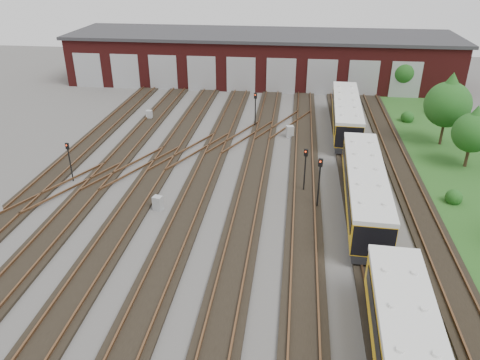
# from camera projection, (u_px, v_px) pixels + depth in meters

# --- Properties ---
(ground) EXTENTS (120.00, 120.00, 0.00)m
(ground) POSITION_uv_depth(u_px,v_px,m) (207.00, 244.00, 29.06)
(ground) COLOR #43413F
(ground) RESTS_ON ground
(track_network) EXTENTS (30.40, 70.00, 0.33)m
(track_network) POSITION_uv_depth(u_px,v_px,m) (206.00, 237.00, 29.55)
(track_network) COLOR black
(track_network) RESTS_ON ground
(maintenance_shed) EXTENTS (51.00, 12.50, 6.35)m
(maintenance_shed) POSITION_uv_depth(u_px,v_px,m) (261.00, 57.00, 63.13)
(maintenance_shed) COLOR #4D1413
(maintenance_shed) RESTS_ON ground
(grass_verge) EXTENTS (8.00, 55.00, 0.05)m
(grass_verge) POSITION_uv_depth(u_px,v_px,m) (475.00, 187.00, 35.84)
(grass_verge) COLOR #1F4C19
(grass_verge) RESTS_ON ground
(metro_train) EXTENTS (3.04, 45.90, 2.86)m
(metro_train) POSITION_uv_depth(u_px,v_px,m) (364.00, 188.00, 31.98)
(metro_train) COLOR black
(metro_train) RESTS_ON ground
(signal_mast_0) EXTENTS (0.25, 0.24, 3.21)m
(signal_mast_0) POSITION_uv_depth(u_px,v_px,m) (69.00, 157.00, 35.97)
(signal_mast_0) COLOR black
(signal_mast_0) RESTS_ON ground
(signal_mast_1) EXTENTS (0.31, 0.29, 3.55)m
(signal_mast_1) POSITION_uv_depth(u_px,v_px,m) (255.00, 105.00, 46.99)
(signal_mast_1) COLOR black
(signal_mast_1) RESTS_ON ground
(signal_mast_2) EXTENTS (0.31, 0.30, 3.46)m
(signal_mast_2) POSITION_uv_depth(u_px,v_px,m) (305.00, 165.00, 34.29)
(signal_mast_2) COLOR black
(signal_mast_2) RESTS_ON ground
(signal_mast_3) EXTENTS (0.33, 0.31, 3.80)m
(signal_mast_3) POSITION_uv_depth(u_px,v_px,m) (319.00, 177.00, 31.99)
(signal_mast_3) COLOR black
(signal_mast_3) RESTS_ON ground
(relay_cabinet_1) EXTENTS (0.61, 0.52, 0.99)m
(relay_cabinet_1) POSITION_uv_depth(u_px,v_px,m) (149.00, 115.00, 49.86)
(relay_cabinet_1) COLOR #9B9EA0
(relay_cabinet_1) RESTS_ON ground
(relay_cabinet_2) EXTENTS (0.75, 0.68, 1.04)m
(relay_cabinet_2) POSITION_uv_depth(u_px,v_px,m) (158.00, 203.00, 32.61)
(relay_cabinet_2) COLOR #9B9EA0
(relay_cabinet_2) RESTS_ON ground
(relay_cabinet_3) EXTENTS (0.58, 0.48, 0.95)m
(relay_cabinet_3) POSITION_uv_depth(u_px,v_px,m) (337.00, 117.00, 49.36)
(relay_cabinet_3) COLOR #9B9EA0
(relay_cabinet_3) RESTS_ON ground
(relay_cabinet_4) EXTENTS (0.80, 0.73, 1.13)m
(relay_cabinet_4) POSITION_uv_depth(u_px,v_px,m) (290.00, 132.00, 45.17)
(relay_cabinet_4) COLOR #9B9EA0
(relay_cabinet_4) RESTS_ON ground
(tree_0) EXTENTS (3.14, 3.14, 5.20)m
(tree_0) POSITION_uv_depth(u_px,v_px,m) (403.00, 68.00, 56.70)
(tree_0) COLOR #332417
(tree_0) RESTS_ON ground
(tree_1) EXTENTS (3.24, 3.24, 5.36)m
(tree_1) POSITION_uv_depth(u_px,v_px,m) (474.00, 128.00, 37.72)
(tree_1) COLOR #332417
(tree_1) RESTS_ON ground
(tree_2) EXTENTS (4.10, 4.10, 6.79)m
(tree_2) POSITION_uv_depth(u_px,v_px,m) (449.00, 99.00, 41.73)
(tree_2) COLOR #332417
(tree_2) RESTS_ON ground
(bush_0) EXTENTS (1.20, 1.20, 1.20)m
(bush_0) POSITION_uv_depth(u_px,v_px,m) (454.00, 195.00, 33.48)
(bush_0) COLOR #164714
(bush_0) RESTS_ON ground
(bush_1) EXTENTS (1.35, 1.35, 1.35)m
(bush_1) POSITION_uv_depth(u_px,v_px,m) (408.00, 115.00, 49.12)
(bush_1) COLOR #164714
(bush_1) RESTS_ON ground
(bush_2) EXTENTS (1.67, 1.67, 1.67)m
(bush_2) POSITION_uv_depth(u_px,v_px,m) (437.00, 106.00, 51.39)
(bush_2) COLOR #164714
(bush_2) RESTS_ON ground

